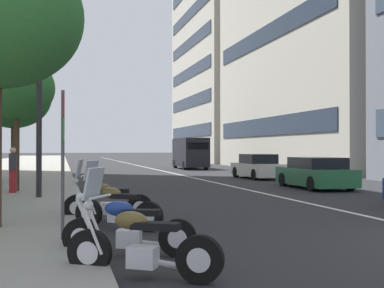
# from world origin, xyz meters

# --- Properties ---
(sidewalk_right_plaza) EXTENTS (160.00, 9.48, 0.15)m
(sidewalk_right_plaza) POSITION_xyz_m (30.00, 11.64, 0.07)
(sidewalk_right_plaza) COLOR gray
(sidewalk_right_plaza) RESTS_ON ground
(lane_centre_stripe) EXTENTS (110.00, 0.16, 0.01)m
(lane_centre_stripe) POSITION_xyz_m (35.00, 0.00, 0.00)
(lane_centre_stripe) COLOR silver
(lane_centre_stripe) RESTS_ON ground
(motorcycle_mid_row) EXTENTS (1.23, 1.94, 1.47)m
(motorcycle_mid_row) POSITION_xyz_m (0.17, 6.53, 0.44)
(motorcycle_mid_row) COLOR black
(motorcycle_mid_row) RESTS_ON ground
(motorcycle_second_in_row) EXTENTS (0.90, 2.10, 1.08)m
(motorcycle_second_in_row) POSITION_xyz_m (1.58, 6.51, 0.41)
(motorcycle_second_in_row) COLOR black
(motorcycle_second_in_row) RESTS_ON ground
(motorcycle_by_sign_pole) EXTENTS (1.33, 1.76, 1.47)m
(motorcycle_by_sign_pole) POSITION_xyz_m (4.25, 6.40, 0.44)
(motorcycle_by_sign_pole) COLOR black
(motorcycle_by_sign_pole) RESTS_ON ground
(motorcycle_under_tarp) EXTENTS (0.74, 2.10, 1.47)m
(motorcycle_under_tarp) POSITION_xyz_m (5.58, 6.49, 0.44)
(motorcycle_under_tarp) COLOR black
(motorcycle_under_tarp) RESTS_ON ground
(car_approaching_light) EXTENTS (4.32, 2.03, 1.35)m
(car_approaching_light) POSITION_xyz_m (12.82, -3.12, 0.65)
(car_approaching_light) COLOR #236038
(car_approaching_light) RESTS_ON ground
(car_far_down_avenue) EXTENTS (4.29, 1.90, 1.41)m
(car_far_down_avenue) POSITION_xyz_m (20.03, -3.45, 0.65)
(car_far_down_avenue) COLOR beige
(car_far_down_avenue) RESTS_ON ground
(delivery_van_ahead) EXTENTS (5.99, 2.24, 2.60)m
(delivery_van_ahead) POSITION_xyz_m (33.96, -3.05, 1.39)
(delivery_van_ahead) COLOR black
(delivery_van_ahead) RESTS_ON ground
(parking_sign_by_curb) EXTENTS (0.32, 0.06, 2.60)m
(parking_sign_by_curb) POSITION_xyz_m (2.52, 7.51, 1.78)
(parking_sign_by_curb) COLOR #47494C
(parking_sign_by_curb) RESTS_ON sidewalk_right_plaza
(street_lamp_with_banners) EXTENTS (1.26, 2.11, 8.93)m
(street_lamp_with_banners) POSITION_xyz_m (10.37, 7.99, 5.35)
(street_lamp_with_banners) COLOR #232326
(street_lamp_with_banners) RESTS_ON sidewalk_right_plaza
(street_tree_near_plaza_corner) EXTENTS (2.80, 2.80, 5.05)m
(street_tree_near_plaza_corner) POSITION_xyz_m (13.03, 9.17, 3.99)
(street_tree_near_plaza_corner) COLOR #473323
(street_tree_near_plaza_corner) RESTS_ON sidewalk_right_plaza
(street_tree_mid_sidewalk) EXTENTS (3.67, 3.67, 5.70)m
(street_tree_mid_sidewalk) POSITION_xyz_m (19.18, 9.85, 4.28)
(street_tree_mid_sidewalk) COLOR #473323
(street_tree_mid_sidewalk) RESTS_ON sidewalk_right_plaza
(pedestrian_on_plaza) EXTENTS (0.40, 0.27, 1.62)m
(pedestrian_on_plaza) POSITION_xyz_m (12.26, 9.22, 0.97)
(pedestrian_on_plaza) COLOR maroon
(pedestrian_on_plaza) RESTS_ON sidewalk_right_plaza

